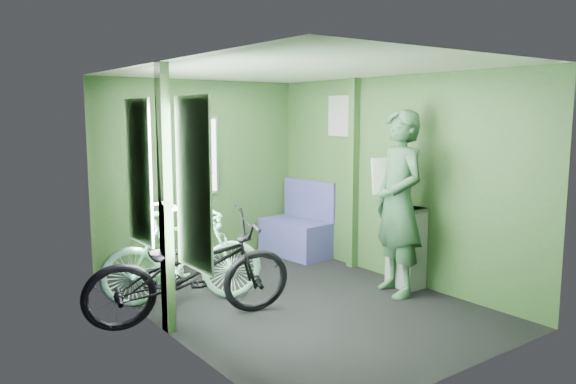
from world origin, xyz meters
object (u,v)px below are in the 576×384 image
waste_box (406,247)px  bench_seat (298,233)px  bicycle_mint (184,304)px  bicycle_black (192,323)px  passenger (399,203)px

waste_box → bench_seat: bearing=93.6°
bicycle_mint → waste_box: size_ratio=1.80×
bicycle_mint → bench_seat: bench_seat is taller
bicycle_black → passenger: (2.13, -0.50, 0.96)m
passenger → waste_box: passenger is taller
bicycle_black → bench_seat: bearing=-45.3°
passenger → waste_box: size_ratio=2.18×
bicycle_mint → passenger: passenger is taller
bicycle_mint → passenger: bearing=-97.3°
waste_box → bench_seat: (-0.11, 1.80, -0.15)m
waste_box → passenger: bearing=-157.7°
bicycle_black → passenger: bearing=-90.4°
bicycle_black → bicycle_mint: (0.17, 0.52, 0.00)m
bicycle_black → passenger: 2.39m
bicycle_mint → passenger: size_ratio=0.83×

